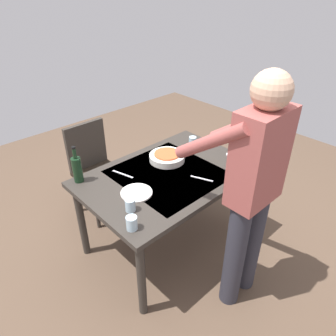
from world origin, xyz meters
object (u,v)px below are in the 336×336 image
water_cup_near_left (130,205)px  serving_bowl_pasta (167,157)px  dining_table (168,181)px  chair_near (94,164)px  wine_glass_right (240,150)px  water_cup_far_left (192,142)px  person_server (252,187)px  wine_bottle (77,169)px  dinner_plate_near (136,193)px  water_cup_near_right (132,223)px  wine_glass_left (231,144)px

water_cup_near_left → serving_bowl_pasta: (-0.63, -0.32, -0.01)m
dining_table → water_cup_near_left: bearing=18.1°
chair_near → wine_glass_right: (-0.75, 1.11, 0.31)m
dining_table → wine_glass_right: size_ratio=9.01×
water_cup_far_left → person_server: bearing=64.4°
wine_bottle → water_cup_far_left: wine_bottle is taller
water_cup_near_left → serving_bowl_pasta: bearing=-153.2°
dining_table → dinner_plate_near: dinner_plate_near is taller
dining_table → chair_near: chair_near is taller
dining_table → serving_bowl_pasta: 0.23m
dining_table → chair_near: (0.19, -0.84, -0.13)m
wine_glass_right → dinner_plate_near: size_ratio=0.66×
dinner_plate_near → water_cup_near_left: bearing=39.9°
water_cup_far_left → dinner_plate_near: 0.83m
water_cup_near_right → wine_bottle: bearing=-92.3°
chair_near → dinner_plate_near: (0.16, 0.88, 0.21)m
dining_table → water_cup_near_right: water_cup_near_right is taller
dining_table → serving_bowl_pasta: bearing=-130.9°
water_cup_near_left → person_server: bearing=133.1°
dining_table → serving_bowl_pasta: serving_bowl_pasta is taller
water_cup_near_left → dinner_plate_near: (-0.15, -0.12, -0.04)m
water_cup_far_left → chair_near: bearing=-46.3°
dining_table → wine_glass_left: 0.64m
person_server → wine_glass_left: person_server is taller
water_cup_near_right → water_cup_near_left: bearing=-124.4°
chair_near → wine_glass_right: size_ratio=6.03×
wine_glass_left → water_cup_far_left: 0.35m
dining_table → water_cup_far_left: (-0.46, -0.17, 0.13)m
wine_glass_left → dinner_plate_near: bearing=-6.7°
chair_near → dinner_plate_near: bearing=79.7°
wine_glass_left → dinner_plate_near: wine_glass_left is taller
dinner_plate_near → wine_glass_right: bearing=165.8°
wine_glass_left → dinner_plate_near: 0.96m
wine_glass_right → water_cup_far_left: wine_glass_right is taller
chair_near → wine_bottle: bearing=50.3°
wine_glass_left → dinner_plate_near: (0.95, -0.11, -0.10)m
person_server → water_cup_near_right: (0.63, -0.41, -0.18)m
dining_table → wine_glass_left: (-0.60, 0.15, 0.18)m
water_cup_near_left → water_cup_far_left: size_ratio=0.83×
chair_near → person_server: 1.64m
serving_bowl_pasta → dinner_plate_near: 0.52m
dining_table → person_server: (-0.03, 0.72, 0.30)m
wine_bottle → serving_bowl_pasta: size_ratio=0.99×
water_cup_near_right → water_cup_far_left: size_ratio=0.87×
wine_glass_right → water_cup_far_left: size_ratio=1.42×
water_cup_far_left → serving_bowl_pasta: 0.32m
dining_table → wine_glass_right: wine_glass_right is taller
chair_near → wine_glass_left: (-0.79, 0.99, 0.31)m
wine_glass_right → dinner_plate_near: 0.95m
wine_glass_left → serving_bowl_pasta: wine_glass_left is taller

